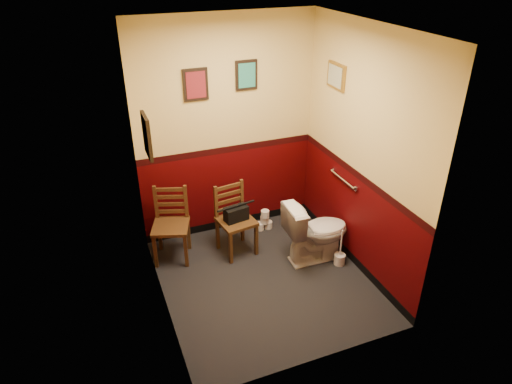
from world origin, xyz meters
TOP-DOWN VIEW (x-y plane):
  - floor at (0.00, 0.00)m, footprint 2.20×2.40m
  - ceiling at (0.00, 0.00)m, footprint 2.20×2.40m
  - wall_back at (0.00, 1.20)m, footprint 2.20×0.00m
  - wall_front at (0.00, -1.20)m, footprint 2.20×0.00m
  - wall_left at (-1.10, 0.00)m, footprint 0.00×2.40m
  - wall_right at (1.10, 0.00)m, footprint 0.00×2.40m
  - grab_bar at (1.07, 0.25)m, footprint 0.05×0.56m
  - framed_print_back_a at (-0.35, 1.18)m, footprint 0.28×0.04m
  - framed_print_back_b at (0.25, 1.18)m, footprint 0.26×0.04m
  - framed_print_left at (-1.08, 0.10)m, footprint 0.04×0.30m
  - framed_print_right at (1.08, 0.60)m, footprint 0.04×0.34m
  - toilet at (0.72, 0.16)m, footprint 0.78×0.45m
  - toilet_brush at (0.94, -0.05)m, footprint 0.13×0.13m
  - chair_left at (-0.84, 0.83)m, footprint 0.52×0.52m
  - chair_right at (-0.11, 0.67)m, footprint 0.46×0.46m
  - handbag at (-0.10, 0.63)m, footprint 0.30×0.18m
  - tp_stack at (0.40, 0.96)m, footprint 0.22×0.14m

SIDE VIEW (x-z plane):
  - floor at x=0.00m, z-range 0.00..0.00m
  - toilet_brush at x=0.94m, z-range -0.16..0.31m
  - tp_stack at x=0.40m, z-range -0.02..0.27m
  - toilet at x=0.72m, z-range 0.00..0.75m
  - chair_right at x=-0.11m, z-range 0.00..0.86m
  - chair_left at x=-0.84m, z-range 0.00..0.88m
  - handbag at x=-0.10m, z-range 0.44..0.64m
  - grab_bar at x=1.07m, z-range 0.92..0.98m
  - wall_back at x=0.00m, z-range 0.00..2.70m
  - wall_front at x=0.00m, z-range 0.00..2.70m
  - wall_left at x=-1.10m, z-range 0.00..2.70m
  - wall_right at x=1.10m, z-range 0.00..2.70m
  - framed_print_left at x=-1.08m, z-range 1.66..2.04m
  - framed_print_back_a at x=-0.35m, z-range 1.77..2.13m
  - framed_print_back_b at x=0.25m, z-range 1.83..2.17m
  - framed_print_right at x=1.08m, z-range 1.91..2.19m
  - ceiling at x=0.00m, z-range 2.70..2.70m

